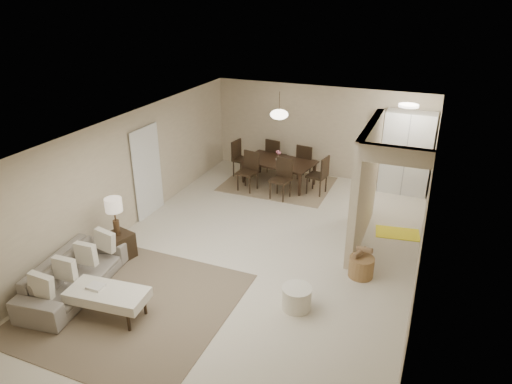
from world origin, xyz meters
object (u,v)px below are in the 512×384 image
at_px(ottoman_bench, 108,295).
at_px(side_table, 119,246).
at_px(dining_table, 278,173).
at_px(sofa, 74,275).
at_px(round_pouf, 297,298).
at_px(pantry_cabinet, 407,153).
at_px(wicker_basket, 361,267).

bearing_deg(ottoman_bench, side_table, 116.17).
xyz_separation_m(ottoman_bench, dining_table, (0.69, 6.10, -0.04)).
bearing_deg(ottoman_bench, sofa, 156.84).
relative_size(round_pouf, dining_table, 0.26).
xyz_separation_m(pantry_cabinet, dining_table, (-3.14, -0.79, -0.72)).
bearing_deg(pantry_cabinet, wicker_basket, -93.74).
xyz_separation_m(pantry_cabinet, side_table, (-4.75, -5.43, -0.79)).
relative_size(side_table, dining_table, 0.28).
distance_m(sofa, side_table, 1.16).
relative_size(wicker_basket, dining_table, 0.24).
height_order(sofa, wicker_basket, sofa).
bearing_deg(dining_table, ottoman_bench, -87.04).
bearing_deg(wicker_basket, round_pouf, -121.61).
bearing_deg(round_pouf, dining_table, 113.13).
bearing_deg(round_pouf, side_table, 177.44).
bearing_deg(dining_table, round_pouf, -57.47).
distance_m(ottoman_bench, dining_table, 6.14).
height_order(pantry_cabinet, round_pouf, pantry_cabinet).
relative_size(sofa, ottoman_bench, 1.63).
relative_size(sofa, wicker_basket, 4.78).
bearing_deg(pantry_cabinet, sofa, -126.07).
bearing_deg(wicker_basket, dining_table, 129.42).
relative_size(ottoman_bench, side_table, 2.57).
relative_size(pantry_cabinet, sofa, 0.96).
relative_size(side_table, wicker_basket, 1.14).
bearing_deg(dining_table, side_table, -99.67).
bearing_deg(round_pouf, wicker_basket, 58.39).
relative_size(pantry_cabinet, ottoman_bench, 1.57).
distance_m(ottoman_bench, side_table, 1.73).
bearing_deg(dining_table, pantry_cabinet, 23.44).
xyz_separation_m(ottoman_bench, round_pouf, (2.74, 1.30, -0.18)).
bearing_deg(wicker_basket, ottoman_bench, -143.63).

